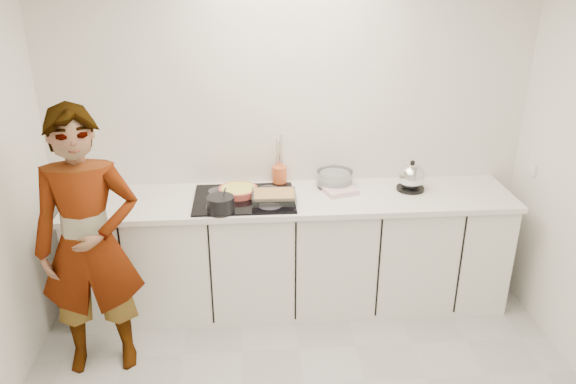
{
  "coord_description": "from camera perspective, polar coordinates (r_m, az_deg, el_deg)",
  "views": [
    {
      "loc": [
        -0.31,
        -2.44,
        2.56
      ],
      "look_at": [
        -0.05,
        1.05,
        1.05
      ],
      "focal_mm": 35.0,
      "sensor_mm": 36.0,
      "label": 1
    }
  ],
  "objects": [
    {
      "name": "baking_dish",
      "position": [
        3.97,
        -1.43,
        -0.44
      ],
      "size": [
        0.32,
        0.24,
        0.06
      ],
      "color": "silver",
      "rests_on": "hob"
    },
    {
      "name": "wall_back",
      "position": [
        4.24,
        0.12,
        6.07
      ],
      "size": [
        3.6,
        0.0,
        2.6
      ],
      "primitive_type": "cube",
      "color": "white",
      "rests_on": "ground"
    },
    {
      "name": "mixing_bowl",
      "position": [
        4.25,
        4.77,
        1.29
      ],
      "size": [
        0.35,
        0.35,
        0.13
      ],
      "color": "silver",
      "rests_on": "countertop"
    },
    {
      "name": "tea_towel",
      "position": [
        4.15,
        5.36,
        0.1
      ],
      "size": [
        0.26,
        0.22,
        0.04
      ],
      "primitive_type": "cube",
      "rotation": [
        0.0,
        0.0,
        0.3
      ],
      "color": "white",
      "rests_on": "countertop"
    },
    {
      "name": "countertop",
      "position": [
        4.08,
        0.46,
        -0.77
      ],
      "size": [
        3.24,
        0.64,
        0.04
      ],
      "primitive_type": "cube",
      "color": "white",
      "rests_on": "base_cabinets"
    },
    {
      "name": "tart_dish",
      "position": [
        4.1,
        -5.07,
        0.17
      ],
      "size": [
        0.38,
        0.38,
        0.05
      ],
      "color": "#C14C3F",
      "rests_on": "hob"
    },
    {
      "name": "saucepan",
      "position": [
        3.84,
        -6.86,
        -1.19
      ],
      "size": [
        0.24,
        0.24,
        0.18
      ],
      "color": "black",
      "rests_on": "hob"
    },
    {
      "name": "kettle",
      "position": [
        4.26,
        12.4,
        1.45
      ],
      "size": [
        0.27,
        0.27,
        0.23
      ],
      "color": "black",
      "rests_on": "countertop"
    },
    {
      "name": "hob",
      "position": [
        4.04,
        -4.46,
        -0.68
      ],
      "size": [
        0.72,
        0.54,
        0.01
      ],
      "primitive_type": "cube",
      "color": "black",
      "rests_on": "countertop"
    },
    {
      "name": "utensil_crock",
      "position": [
        4.29,
        -0.87,
        1.73
      ],
      "size": [
        0.14,
        0.14,
        0.14
      ],
      "primitive_type": "cylinder",
      "rotation": [
        0.0,
        0.0,
        -0.34
      ],
      "color": "orange",
      "rests_on": "countertop"
    },
    {
      "name": "base_cabinets",
      "position": [
        4.29,
        0.44,
        -6.33
      ],
      "size": [
        3.2,
        0.58,
        0.87
      ],
      "primitive_type": "cube",
      "color": "white",
      "rests_on": "floor"
    },
    {
      "name": "cook",
      "position": [
        3.68,
        -19.54,
        -5.15
      ],
      "size": [
        0.69,
        0.49,
        1.77
      ],
      "primitive_type": "imported",
      "rotation": [
        0.0,
        0.0,
        0.11
      ],
      "color": "white",
      "rests_on": "floor"
    }
  ]
}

